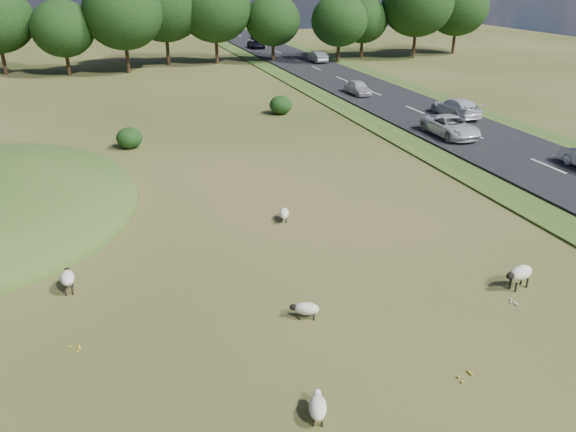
{
  "coord_description": "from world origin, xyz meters",
  "views": [
    {
      "loc": [
        -5.18,
        -18.02,
        11.09
      ],
      "look_at": [
        2.0,
        4.0,
        1.0
      ],
      "focal_mm": 35.0,
      "sensor_mm": 36.0,
      "label": 1
    }
  ],
  "objects_px": {
    "car_2": "(358,87)",
    "car_5": "(256,44)",
    "car_0": "(258,35)",
    "car_3": "(451,126)",
    "car_7": "(317,57)",
    "sheep_0": "(318,406)",
    "sheep_2": "(284,213)",
    "sheep_4": "(67,278)",
    "car_6": "(456,107)",
    "sheep_3": "(306,309)",
    "sheep_1": "(520,273)"
  },
  "relations": [
    {
      "from": "sheep_3",
      "to": "sheep_4",
      "type": "xyz_separation_m",
      "value": [
        -7.9,
        4.47,
        0.2
      ]
    },
    {
      "from": "sheep_4",
      "to": "sheep_3",
      "type": "bearing_deg",
      "value": -121.71
    },
    {
      "from": "sheep_4",
      "to": "car_7",
      "type": "relative_size",
      "value": 0.27
    },
    {
      "from": "sheep_0",
      "to": "sheep_4",
      "type": "height_order",
      "value": "sheep_4"
    },
    {
      "from": "car_2",
      "to": "car_3",
      "type": "distance_m",
      "value": 15.82
    },
    {
      "from": "sheep_4",
      "to": "car_0",
      "type": "bearing_deg",
      "value": -22.31
    },
    {
      "from": "car_0",
      "to": "car_3",
      "type": "relative_size",
      "value": 0.89
    },
    {
      "from": "sheep_1",
      "to": "car_3",
      "type": "distance_m",
      "value": 21.04
    },
    {
      "from": "sheep_3",
      "to": "sheep_4",
      "type": "bearing_deg",
      "value": -5.85
    },
    {
      "from": "car_2",
      "to": "car_5",
      "type": "xyz_separation_m",
      "value": [
        0.0,
        37.63,
        -0.05
      ]
    },
    {
      "from": "sheep_0",
      "to": "car_0",
      "type": "bearing_deg",
      "value": 5.01
    },
    {
      "from": "car_5",
      "to": "sheep_2",
      "type": "bearing_deg",
      "value": -103.92
    },
    {
      "from": "sheep_2",
      "to": "car_2",
      "type": "distance_m",
      "value": 30.34
    },
    {
      "from": "sheep_0",
      "to": "car_7",
      "type": "xyz_separation_m",
      "value": [
        22.69,
        59.76,
        0.55
      ]
    },
    {
      "from": "car_7",
      "to": "car_6",
      "type": "bearing_deg",
      "value": 90.0
    },
    {
      "from": "sheep_2",
      "to": "car_6",
      "type": "bearing_deg",
      "value": 146.13
    },
    {
      "from": "car_2",
      "to": "car_7",
      "type": "bearing_deg",
      "value": 79.76
    },
    {
      "from": "car_3",
      "to": "car_5",
      "type": "distance_m",
      "value": 53.45
    },
    {
      "from": "sheep_2",
      "to": "car_0",
      "type": "bearing_deg",
      "value": -176.07
    },
    {
      "from": "car_7",
      "to": "sheep_3",
      "type": "bearing_deg",
      "value": 68.83
    },
    {
      "from": "car_2",
      "to": "car_5",
      "type": "relative_size",
      "value": 0.89
    },
    {
      "from": "sheep_2",
      "to": "sheep_4",
      "type": "height_order",
      "value": "sheep_4"
    },
    {
      "from": "car_3",
      "to": "car_6",
      "type": "relative_size",
      "value": 0.99
    },
    {
      "from": "sheep_2",
      "to": "car_0",
      "type": "height_order",
      "value": "car_0"
    },
    {
      "from": "car_0",
      "to": "car_5",
      "type": "height_order",
      "value": "car_0"
    },
    {
      "from": "car_5",
      "to": "sheep_0",
      "type": "bearing_deg",
      "value": -103.89
    },
    {
      "from": "sheep_0",
      "to": "sheep_2",
      "type": "bearing_deg",
      "value": 5.53
    },
    {
      "from": "sheep_1",
      "to": "sheep_4",
      "type": "height_order",
      "value": "sheep_1"
    },
    {
      "from": "sheep_3",
      "to": "car_2",
      "type": "xyz_separation_m",
      "value": [
        17.56,
        34.12,
        0.53
      ]
    },
    {
      "from": "sheep_4",
      "to": "car_3",
      "type": "distance_m",
      "value": 28.98
    },
    {
      "from": "car_3",
      "to": "sheep_4",
      "type": "bearing_deg",
      "value": -151.5
    },
    {
      "from": "sheep_0",
      "to": "sheep_4",
      "type": "distance_m",
      "value": 11.21
    },
    {
      "from": "sheep_3",
      "to": "car_2",
      "type": "bearing_deg",
      "value": -93.61
    },
    {
      "from": "sheep_0",
      "to": "car_7",
      "type": "relative_size",
      "value": 0.27
    },
    {
      "from": "car_2",
      "to": "car_6",
      "type": "height_order",
      "value": "car_6"
    },
    {
      "from": "car_3",
      "to": "sheep_1",
      "type": "bearing_deg",
      "value": -115.95
    },
    {
      "from": "car_2",
      "to": "car_6",
      "type": "xyz_separation_m",
      "value": [
        3.8,
        -10.74,
        0.09
      ]
    },
    {
      "from": "sheep_2",
      "to": "sheep_0",
      "type": "bearing_deg",
      "value": 4.55
    },
    {
      "from": "sheep_0",
      "to": "car_6",
      "type": "bearing_deg",
      "value": -19.74
    },
    {
      "from": "car_3",
      "to": "car_7",
      "type": "distance_m",
      "value": 37.05
    },
    {
      "from": "sheep_1",
      "to": "car_3",
      "type": "bearing_deg",
      "value": -128.14
    },
    {
      "from": "sheep_2",
      "to": "car_5",
      "type": "relative_size",
      "value": 0.25
    },
    {
      "from": "sheep_3",
      "to": "car_0",
      "type": "relative_size",
      "value": 0.24
    },
    {
      "from": "car_2",
      "to": "sheep_4",
      "type": "bearing_deg",
      "value": -130.66
    },
    {
      "from": "sheep_2",
      "to": "car_5",
      "type": "distance_m",
      "value": 65.48
    },
    {
      "from": "sheep_0",
      "to": "car_5",
      "type": "relative_size",
      "value": 0.26
    },
    {
      "from": "sheep_2",
      "to": "sheep_4",
      "type": "bearing_deg",
      "value": -50.72
    },
    {
      "from": "car_0",
      "to": "sheep_0",
      "type": "bearing_deg",
      "value": 75.72
    },
    {
      "from": "sheep_1",
      "to": "sheep_4",
      "type": "bearing_deg",
      "value": -29.56
    },
    {
      "from": "sheep_2",
      "to": "car_6",
      "type": "relative_size",
      "value": 0.21
    }
  ]
}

